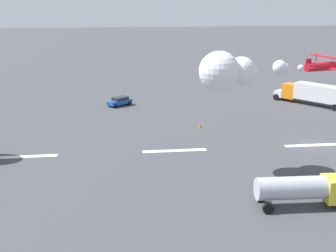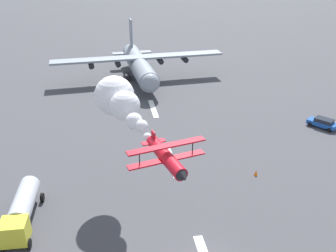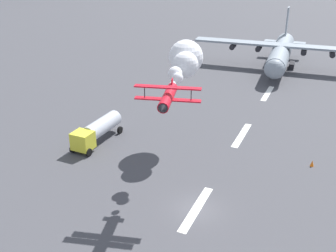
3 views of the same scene
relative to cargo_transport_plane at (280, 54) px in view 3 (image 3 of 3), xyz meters
The scene contains 8 objects.
ground_plane 51.94m from the cargo_transport_plane, behind, with size 440.00×440.00×0.00m, color #424247.
runway_stripe_3 51.94m from the cargo_transport_plane, behind, with size 8.00×0.90×0.01m, color white.
runway_stripe_4 33.73m from the cargo_transport_plane, behind, with size 8.00×0.90×0.01m, color white.
runway_stripe_5 15.66m from the cargo_transport_plane, behind, with size 8.00×0.90×0.01m, color white.
cargo_transport_plane is the anchor object (origin of this frame).
stunt_biplane_red 40.37m from the cargo_transport_plane, behind, with size 19.00×8.66×4.28m.
fuel_tanker_truck 46.09m from the cargo_transport_plane, 159.55° to the left, with size 8.60×3.02×2.90m.
traffic_cone_far 40.03m from the cargo_transport_plane, 165.06° to the right, with size 0.44×0.44×0.75m, color orange.
Camera 3 is at (-31.62, -10.62, 23.95)m, focal length 43.70 mm.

